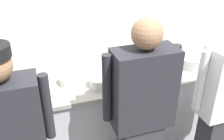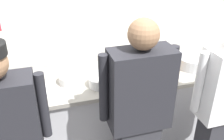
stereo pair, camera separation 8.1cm
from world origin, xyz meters
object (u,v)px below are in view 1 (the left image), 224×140
at_px(ramekin_green_sauce, 47,89).
at_px(plate_stack_front, 71,80).
at_px(ramekin_yellow_sauce, 44,97).
at_px(squeeze_bottle_secondary, 139,60).
at_px(chef_far_right, 224,105).
at_px(squeeze_bottle_primary, 169,61).
at_px(chef_center, 141,115).
at_px(plate_stack_rear, 100,82).
at_px(mixing_bowl_steel, 192,60).
at_px(ramekin_orange_sauce, 99,72).

bearing_deg(ramekin_green_sauce, plate_stack_front, 13.17).
bearing_deg(ramekin_yellow_sauce, squeeze_bottle_secondary, 16.03).
xyz_separation_m(chef_far_right, squeeze_bottle_primary, (-0.17, 0.69, 0.13)).
bearing_deg(chef_far_right, chef_center, 175.48).
xyz_separation_m(squeeze_bottle_primary, ramekin_yellow_sauce, (-1.31, -0.14, -0.08)).
bearing_deg(squeeze_bottle_primary, plate_stack_front, 177.46).
distance_m(plate_stack_rear, squeeze_bottle_primary, 0.78).
xyz_separation_m(chef_far_right, mixing_bowl_steel, (0.15, 0.72, 0.09)).
height_order(chef_center, plate_stack_rear, chef_center).
distance_m(chef_center, mixing_bowl_steel, 1.12).
xyz_separation_m(squeeze_bottle_primary, squeeze_bottle_secondary, (-0.28, 0.15, -0.02)).
relative_size(chef_center, plate_stack_rear, 8.23).
bearing_deg(squeeze_bottle_primary, ramekin_orange_sauce, 169.14).
xyz_separation_m(chef_center, mixing_bowl_steel, (0.91, 0.66, 0.06)).
distance_m(plate_stack_rear, ramekin_green_sauce, 0.50).
bearing_deg(squeeze_bottle_primary, ramekin_green_sauce, -179.54).
height_order(plate_stack_front, plate_stack_rear, plate_stack_rear).
distance_m(squeeze_bottle_primary, squeeze_bottle_secondary, 0.32).
xyz_separation_m(plate_stack_rear, squeeze_bottle_secondary, (0.50, 0.25, 0.04)).
height_order(plate_stack_front, squeeze_bottle_secondary, squeeze_bottle_secondary).
relative_size(ramekin_yellow_sauce, ramekin_orange_sauce, 1.02).
height_order(ramekin_yellow_sauce, ramekin_orange_sauce, ramekin_orange_sauce).
distance_m(plate_stack_front, ramekin_yellow_sauce, 0.34).
distance_m(plate_stack_front, plate_stack_rear, 0.29).
distance_m(ramekin_yellow_sauce, ramekin_orange_sauce, 0.65).
relative_size(chef_center, plate_stack_front, 7.27).
height_order(squeeze_bottle_primary, ramekin_green_sauce, squeeze_bottle_primary).
xyz_separation_m(plate_stack_rear, squeeze_bottle_primary, (0.77, 0.09, 0.06)).
height_order(plate_stack_rear, mixing_bowl_steel, mixing_bowl_steel).
bearing_deg(ramekin_yellow_sauce, chef_center, -34.06).
height_order(squeeze_bottle_secondary, ramekin_green_sauce, squeeze_bottle_secondary).
relative_size(chef_center, mixing_bowl_steel, 4.31).
distance_m(chef_far_right, ramekin_yellow_sauce, 1.58).
distance_m(chef_center, squeeze_bottle_primary, 0.87).
bearing_deg(squeeze_bottle_secondary, chef_far_right, -62.06).
bearing_deg(squeeze_bottle_primary, plate_stack_rear, -173.22).
relative_size(plate_stack_front, ramekin_green_sauce, 2.83).
bearing_deg(mixing_bowl_steel, squeeze_bottle_secondary, 168.09).
bearing_deg(squeeze_bottle_secondary, ramekin_green_sauce, -170.54).
bearing_deg(plate_stack_front, ramekin_orange_sauce, 16.86).
relative_size(squeeze_bottle_primary, squeeze_bottle_secondary, 1.17).
height_order(ramekin_orange_sauce, ramekin_green_sauce, ramekin_orange_sauce).
distance_m(squeeze_bottle_primary, ramekin_orange_sauce, 0.74).
height_order(chef_far_right, ramekin_yellow_sauce, chef_far_right).
bearing_deg(squeeze_bottle_secondary, squeeze_bottle_primary, -29.33).
relative_size(chef_center, ramekin_orange_sauce, 18.24).
height_order(squeeze_bottle_secondary, ramekin_orange_sauce, squeeze_bottle_secondary).
xyz_separation_m(chef_center, plate_stack_rear, (-0.19, 0.54, 0.04)).
relative_size(plate_stack_rear, ramekin_green_sauce, 2.50).
bearing_deg(squeeze_bottle_secondary, plate_stack_rear, -153.65).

